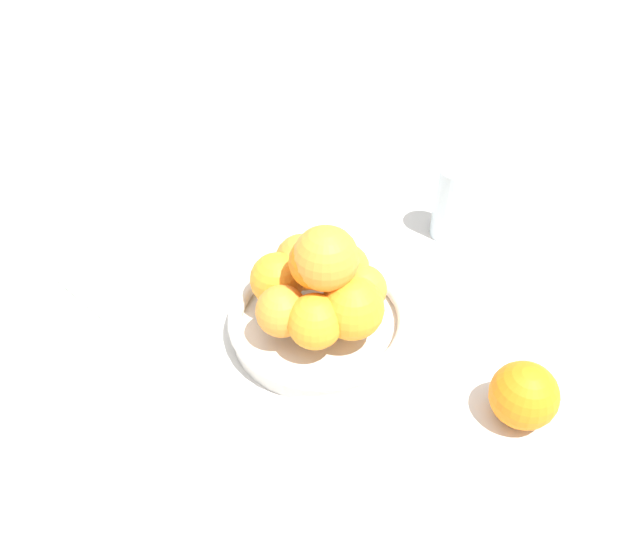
# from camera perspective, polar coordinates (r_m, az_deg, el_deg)

# --- Properties ---
(ground_plane) EXTENTS (4.00, 4.00, 0.00)m
(ground_plane) POSITION_cam_1_polar(r_m,az_deg,el_deg) (0.86, -0.00, -5.59)
(ground_plane) COLOR beige
(fruit_bowl) EXTENTS (0.25, 0.25, 0.04)m
(fruit_bowl) POSITION_cam_1_polar(r_m,az_deg,el_deg) (0.84, -0.00, -4.64)
(fruit_bowl) COLOR silver
(fruit_bowl) RESTS_ON ground_plane
(orange_pile) EXTENTS (0.18, 0.19, 0.14)m
(orange_pile) POSITION_cam_1_polar(r_m,az_deg,el_deg) (0.79, -0.03, -1.08)
(orange_pile) COLOR orange
(orange_pile) RESTS_ON fruit_bowl
(stray_orange) EXTENTS (0.08, 0.08, 0.08)m
(stray_orange) POSITION_cam_1_polar(r_m,az_deg,el_deg) (0.77, 18.13, -10.74)
(stray_orange) COLOR orange
(stray_orange) RESTS_ON ground_plane
(drinking_glass) EXTENTS (0.06, 0.06, 0.12)m
(drinking_glass) POSITION_cam_1_polar(r_m,az_deg,el_deg) (1.01, 12.16, 6.13)
(drinking_glass) COLOR silver
(drinking_glass) RESTS_ON ground_plane
(napkin_folded) EXTENTS (0.20, 0.20, 0.01)m
(napkin_folded) POSITION_cam_1_polar(r_m,az_deg,el_deg) (0.98, -17.03, -0.57)
(napkin_folded) COLOR silver
(napkin_folded) RESTS_ON ground_plane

